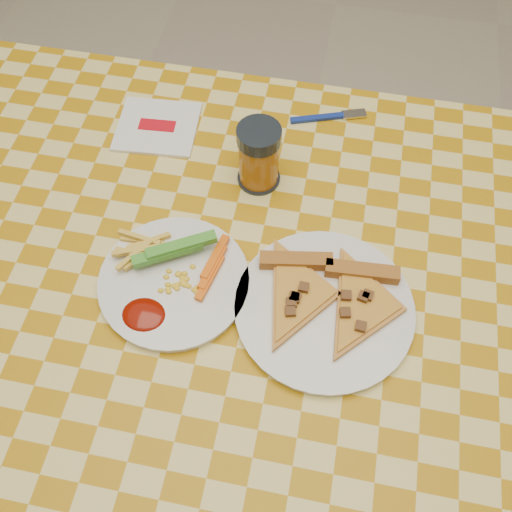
# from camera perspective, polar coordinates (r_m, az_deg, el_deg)

# --- Properties ---
(ground) EXTENTS (8.00, 8.00, 0.00)m
(ground) POSITION_cam_1_polar(r_m,az_deg,el_deg) (1.56, -0.27, -16.09)
(ground) COLOR beige
(ground) RESTS_ON ground
(table) EXTENTS (1.28, 0.88, 0.76)m
(table) POSITION_cam_1_polar(r_m,az_deg,el_deg) (0.91, -0.44, -4.87)
(table) COLOR silver
(table) RESTS_ON ground
(plate_left) EXTENTS (0.22, 0.22, 0.01)m
(plate_left) POSITION_cam_1_polar(r_m,az_deg,el_deg) (0.85, -8.17, -2.61)
(plate_left) COLOR silver
(plate_left) RESTS_ON table
(plate_right) EXTENTS (0.31, 0.31, 0.01)m
(plate_right) POSITION_cam_1_polar(r_m,az_deg,el_deg) (0.83, 6.81, -5.29)
(plate_right) COLOR silver
(plate_right) RESTS_ON table
(fries_veggies) EXTENTS (0.19, 0.18, 0.04)m
(fries_veggies) POSITION_cam_1_polar(r_m,az_deg,el_deg) (0.85, -8.57, -1.04)
(fries_veggies) COLOR #F0D44C
(fries_veggies) RESTS_ON plate_left
(pizza_slices) EXTENTS (0.25, 0.23, 0.02)m
(pizza_slices) POSITION_cam_1_polar(r_m,az_deg,el_deg) (0.82, 7.22, -3.90)
(pizza_slices) COLOR #C77E3D
(pizza_slices) RESTS_ON plate_right
(drink_glass) EXTENTS (0.07, 0.07, 0.12)m
(drink_glass) POSITION_cam_1_polar(r_m,az_deg,el_deg) (0.92, 0.29, 9.93)
(drink_glass) COLOR black
(drink_glass) RESTS_ON table
(napkin) EXTENTS (0.15, 0.14, 0.01)m
(napkin) POSITION_cam_1_polar(r_m,az_deg,el_deg) (1.05, -9.84, 12.63)
(napkin) COLOR white
(napkin) RESTS_ON table
(fork) EXTENTS (0.13, 0.06, 0.01)m
(fork) POSITION_cam_1_polar(r_m,az_deg,el_deg) (1.06, 7.35, 13.66)
(fork) COLOR navy
(fork) RESTS_ON table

